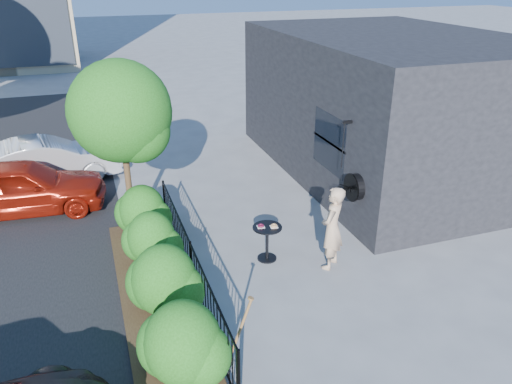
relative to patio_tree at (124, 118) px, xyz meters
name	(u,v)px	position (x,y,z in m)	size (l,w,h in m)	color
ground	(266,276)	(2.24, -2.76, -2.76)	(120.00, 120.00, 0.00)	gray
shop_building	(389,104)	(7.73, 1.74, -0.76)	(6.22, 9.00, 4.00)	black
fence	(191,266)	(0.74, -2.76, -2.20)	(0.05, 6.05, 1.10)	black
planting_bed	(156,296)	(0.04, -2.76, -2.72)	(1.30, 6.00, 0.08)	#382616
shrubs	(158,263)	(0.14, -2.66, -2.06)	(1.10, 5.60, 1.24)	#1E5713
patio_tree	(124,118)	(0.00, 0.00, 0.00)	(2.20, 2.20, 3.94)	#3F2B19
cafe_table	(267,237)	(2.48, -2.14, -2.23)	(0.62, 0.62, 0.83)	black
woman	(332,228)	(3.63, -2.81, -1.87)	(0.65, 0.43, 1.78)	tan
shovel	(238,337)	(0.98, -4.92, -2.20)	(0.44, 0.17, 1.28)	brown
car_red	(21,187)	(-2.55, 1.97, -2.07)	(1.63, 4.05, 1.38)	#9B1B0C
car_silver	(46,161)	(-2.02, 3.78, -2.11)	(1.39, 3.97, 1.31)	silver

